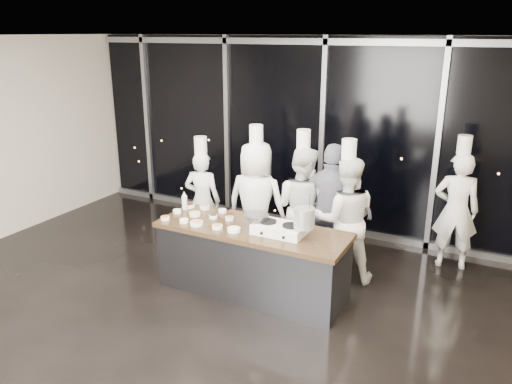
% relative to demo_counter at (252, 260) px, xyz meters
% --- Properties ---
extents(ground, '(9.00, 9.00, 0.00)m').
position_rel_demo_counter_xyz_m(ground, '(0.00, -0.90, -0.45)').
color(ground, black).
rests_on(ground, ground).
extents(room_shell, '(9.02, 7.02, 3.21)m').
position_rel_demo_counter_xyz_m(room_shell, '(0.18, -0.90, 1.79)').
color(room_shell, beige).
rests_on(room_shell, ground).
extents(window_wall, '(8.90, 0.11, 3.20)m').
position_rel_demo_counter_xyz_m(window_wall, '(0.00, 2.53, 1.14)').
color(window_wall, black).
rests_on(window_wall, ground).
extents(demo_counter, '(2.46, 0.86, 0.90)m').
position_rel_demo_counter_xyz_m(demo_counter, '(0.00, 0.00, 0.00)').
color(demo_counter, '#333338').
rests_on(demo_counter, ground).
extents(stove, '(0.63, 0.41, 0.14)m').
position_rel_demo_counter_xyz_m(stove, '(0.38, -0.01, 0.51)').
color(stove, white).
rests_on(stove, demo_counter).
extents(frying_pan, '(0.54, 0.31, 0.05)m').
position_rel_demo_counter_xyz_m(frying_pan, '(0.05, 0.00, 0.61)').
color(frying_pan, slate).
rests_on(frying_pan, stove).
extents(stock_pot, '(0.25, 0.25, 0.25)m').
position_rel_demo_counter_xyz_m(stock_pot, '(0.70, -0.02, 0.71)').
color(stock_pot, silver).
rests_on(stock_pot, stove).
extents(prep_bowls, '(1.17, 0.71, 0.05)m').
position_rel_demo_counter_xyz_m(prep_bowls, '(-0.73, -0.01, 0.47)').
color(prep_bowls, white).
rests_on(prep_bowls, demo_counter).
extents(squeeze_bottle, '(0.07, 0.07, 0.26)m').
position_rel_demo_counter_xyz_m(squeeze_bottle, '(-1.14, 0.17, 0.57)').
color(squeeze_bottle, silver).
rests_on(squeeze_bottle, demo_counter).
extents(chef_far_left, '(0.63, 0.49, 1.77)m').
position_rel_demo_counter_xyz_m(chef_far_left, '(-1.34, 0.92, 0.34)').
color(chef_far_left, white).
rests_on(chef_far_left, ground).
extents(chef_left, '(0.93, 0.65, 2.04)m').
position_rel_demo_counter_xyz_m(chef_left, '(-0.37, 0.83, 0.46)').
color(chef_left, white).
rests_on(chef_left, ground).
extents(chef_center, '(0.91, 0.74, 1.99)m').
position_rel_demo_counter_xyz_m(chef_center, '(0.23, 1.07, 0.43)').
color(chef_center, white).
rests_on(chef_center, ground).
extents(guest, '(1.09, 0.48, 1.84)m').
position_rel_demo_counter_xyz_m(guest, '(0.71, 1.02, 0.47)').
color(guest, '#131935').
rests_on(guest, ground).
extents(chef_right, '(1.02, 0.92, 1.95)m').
position_rel_demo_counter_xyz_m(chef_right, '(0.93, 0.89, 0.42)').
color(chef_right, white).
rests_on(chef_right, ground).
extents(chef_side, '(0.69, 0.52, 1.93)m').
position_rel_demo_counter_xyz_m(chef_side, '(2.20, 1.98, 0.42)').
color(chef_side, white).
rests_on(chef_side, ground).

